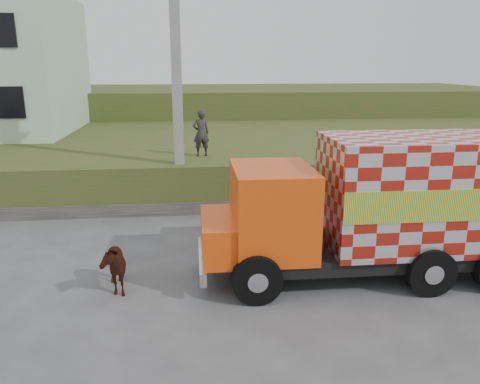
{
  "coord_description": "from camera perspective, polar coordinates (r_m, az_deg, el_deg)",
  "views": [
    {
      "loc": [
        -0.63,
        -9.84,
        4.5
      ],
      "look_at": [
        0.6,
        1.78,
        1.3
      ],
      "focal_mm": 35.0,
      "sensor_mm": 36.0,
      "label": 1
    }
  ],
  "objects": [
    {
      "name": "ground",
      "position": [
        10.84,
        -2.19,
        -9.23
      ],
      "size": [
        120.0,
        120.0,
        0.0
      ],
      "primitive_type": "plane",
      "color": "#474749",
      "rests_on": "ground"
    },
    {
      "name": "embankment",
      "position": [
        20.2,
        -4.16,
        4.57
      ],
      "size": [
        40.0,
        12.0,
        1.5
      ],
      "primitive_type": "cube",
      "color": "#2E4E1A",
      "rests_on": "ground"
    },
    {
      "name": "embankment_far",
      "position": [
        31.99,
        -4.95,
        9.87
      ],
      "size": [
        40.0,
        12.0,
        3.0
      ],
      "primitive_type": "cube",
      "color": "#2E4E1A",
      "rests_on": "ground"
    },
    {
      "name": "retaining_strip",
      "position": [
        14.75,
        -11.11,
        -1.94
      ],
      "size": [
        16.0,
        0.5,
        0.4
      ],
      "primitive_type": "cube",
      "color": "#595651",
      "rests_on": "ground"
    },
    {
      "name": "utility_pole",
      "position": [
        14.45,
        -7.72,
        13.49
      ],
      "size": [
        1.2,
        0.3,
        8.0
      ],
      "color": "gray",
      "rests_on": "ground"
    },
    {
      "name": "cargo_truck",
      "position": [
        10.42,
        16.6,
        -1.66
      ],
      "size": [
        6.86,
        2.42,
        3.05
      ],
      "rotation": [
        0.0,
        0.0,
        -0.01
      ],
      "color": "black",
      "rests_on": "ground"
    },
    {
      "name": "cow",
      "position": [
        10.03,
        -15.44,
        -8.57
      ],
      "size": [
        0.93,
        1.38,
        1.07
      ],
      "primitive_type": "imported",
      "rotation": [
        0.0,
        0.0,
        0.3
      ],
      "color": "black",
      "rests_on": "ground"
    },
    {
      "name": "pedestrian",
      "position": [
        15.81,
        -4.77,
        7.18
      ],
      "size": [
        0.64,
        0.5,
        1.56
      ],
      "primitive_type": "imported",
      "rotation": [
        0.0,
        0.0,
        3.38
      ],
      "color": "#2B2826",
      "rests_on": "embankment"
    }
  ]
}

